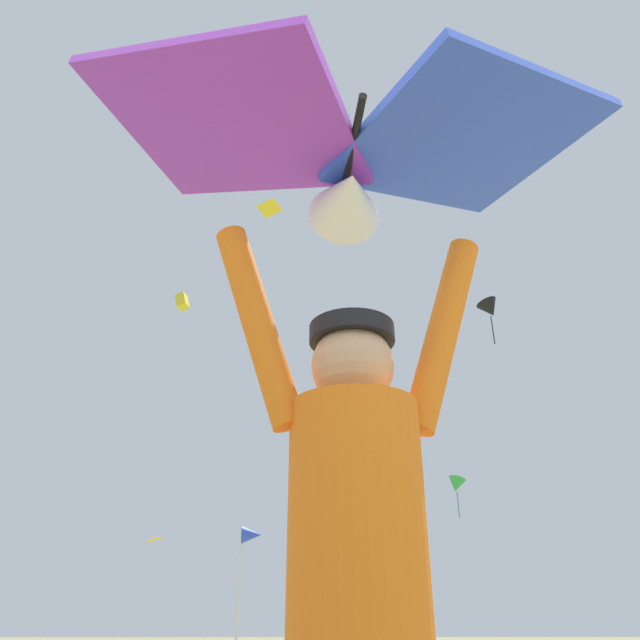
{
  "coord_description": "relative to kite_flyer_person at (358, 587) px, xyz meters",
  "views": [
    {
      "loc": [
        -0.37,
        -1.5,
        0.86
      ],
      "look_at": [
        -0.22,
        2.22,
        2.75
      ],
      "focal_mm": 33.81,
      "sensor_mm": 36.0,
      "label": 1
    }
  ],
  "objects": [
    {
      "name": "distant_kite_black_mid_right",
      "position": [
        8.18,
        21.23,
        12.22
      ],
      "size": [
        1.31,
        1.19,
        2.22
      ],
      "color": "black"
    },
    {
      "name": "distant_kite_yellow_far_center",
      "position": [
        -1.41,
        18.37,
        15.18
      ],
      "size": [
        1.02,
        1.03,
        0.33
      ],
      "color": "yellow"
    },
    {
      "name": "distant_kite_green_overhead_distant",
      "position": [
        8.77,
        31.9,
        6.9
      ],
      "size": [
        1.5,
        1.37,
        2.29
      ],
      "color": "green"
    },
    {
      "name": "marker_flag",
      "position": [
        -0.78,
        7.57,
        0.92
      ],
      "size": [
        0.3,
        0.24,
        2.15
      ],
      "color": "silver",
      "rests_on": "ground"
    },
    {
      "name": "kite_flyer_person",
      "position": [
        0.0,
        0.0,
        0.0
      ],
      "size": [
        0.81,
        0.36,
        1.92
      ],
      "color": "#424751",
      "rests_on": "ground"
    },
    {
      "name": "distant_kite_yellow_low_left",
      "position": [
        -5.92,
        24.91,
        14.3
      ],
      "size": [
        0.8,
        0.75,
        0.94
      ],
      "color": "yellow"
    },
    {
      "name": "distant_kite_yellow_high_left",
      "position": [
        -6.19,
        26.25,
        3.31
      ],
      "size": [
        0.89,
        0.91,
        0.31
      ],
      "color": "yellow"
    },
    {
      "name": "held_stunt_kite",
      "position": [
        0.0,
        -0.07,
        1.27
      ],
      "size": [
        1.71,
        0.94,
        0.39
      ],
      "color": "black"
    }
  ]
}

